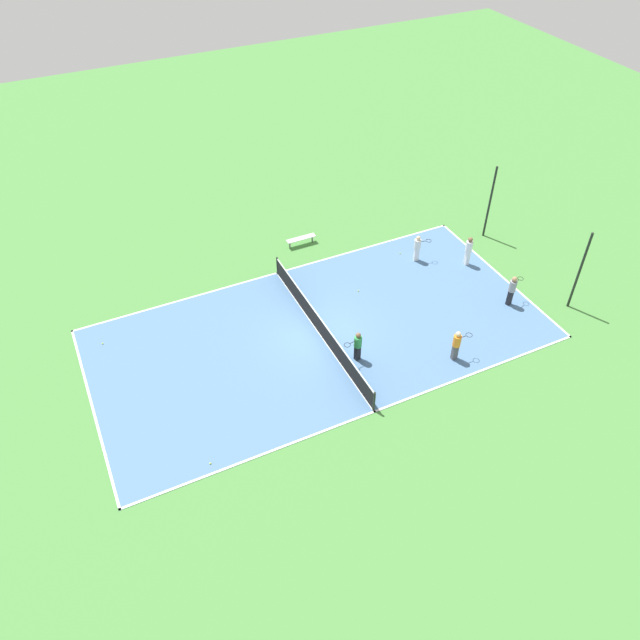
{
  "coord_description": "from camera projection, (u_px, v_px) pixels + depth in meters",
  "views": [
    {
      "loc": [
        19.54,
        -9.35,
        20.18
      ],
      "look_at": [
        0.0,
        0.0,
        0.9
      ],
      "focal_mm": 35.0,
      "sensor_mm": 36.0,
      "label": 1
    }
  ],
  "objects": [
    {
      "name": "ground_plane",
      "position": [
        320.0,
        334.0,
        29.6
      ],
      "size": [
        80.0,
        80.0,
        0.0
      ],
      "primitive_type": "plane",
      "color": "#47843D"
    },
    {
      "name": "player_center_orange",
      "position": [
        457.0,
        344.0,
        27.75
      ],
      "size": [
        0.38,
        0.95,
        1.62
      ],
      "rotation": [
        0.0,
        0.0,
        1.51
      ],
      "color": "#4C4C51",
      "rests_on": "court_surface"
    },
    {
      "name": "player_far_green",
      "position": [
        358.0,
        345.0,
        27.74
      ],
      "size": [
        0.49,
        0.98,
        1.58
      ],
      "rotation": [
        0.0,
        0.0,
        4.89
      ],
      "color": "black",
      "rests_on": "court_surface"
    },
    {
      "name": "player_far_white",
      "position": [
        417.0,
        247.0,
        33.42
      ],
      "size": [
        0.56,
        0.99,
        1.55
      ],
      "rotation": [
        0.0,
        0.0,
        1.32
      ],
      "color": "white",
      "rests_on": "court_surface"
    },
    {
      "name": "player_near_white",
      "position": [
        469.0,
        249.0,
        33.09
      ],
      "size": [
        0.4,
        0.4,
        1.71
      ],
      "rotation": [
        0.0,
        0.0,
        3.02
      ],
      "color": "white",
      "rests_on": "court_surface"
    },
    {
      "name": "player_baseline_gray",
      "position": [
        512.0,
        289.0,
        30.58
      ],
      "size": [
        0.59,
        0.99,
        1.7
      ],
      "rotation": [
        0.0,
        0.0,
        1.86
      ],
      "color": "black",
      "rests_on": "court_surface"
    },
    {
      "name": "court_surface",
      "position": [
        320.0,
        334.0,
        29.59
      ],
      "size": [
        10.67,
        21.3,
        0.02
      ],
      "color": "#4C729E",
      "rests_on": "ground_plane"
    },
    {
      "name": "tennis_net",
      "position": [
        320.0,
        325.0,
        29.22
      ],
      "size": [
        10.47,
        0.1,
        1.07
      ],
      "color": "black",
      "rests_on": "court_surface"
    },
    {
      "name": "fence_post_back_right",
      "position": [
        580.0,
        271.0,
        29.7
      ],
      "size": [
        0.12,
        0.12,
        4.35
      ],
      "color": "black",
      "rests_on": "ground_plane"
    },
    {
      "name": "tennis_ball_left_sideline",
      "position": [
        210.0,
        463.0,
        24.04
      ],
      "size": [
        0.07,
        0.07,
        0.07
      ],
      "primitive_type": "sphere",
      "color": "#CCE033",
      "rests_on": "court_surface"
    },
    {
      "name": "tennis_ball_far_baseline",
      "position": [
        358.0,
        291.0,
        31.95
      ],
      "size": [
        0.07,
        0.07,
        0.07
      ],
      "primitive_type": "sphere",
      "color": "#CCE033",
      "rests_on": "court_surface"
    },
    {
      "name": "tennis_ball_right_alley",
      "position": [
        103.0,
        343.0,
        29.04
      ],
      "size": [
        0.07,
        0.07,
        0.07
      ],
      "primitive_type": "sphere",
      "color": "#CCE033",
      "rests_on": "court_surface"
    },
    {
      "name": "tennis_ball_near_net",
      "position": [
        400.0,
        253.0,
        34.41
      ],
      "size": [
        0.07,
        0.07,
        0.07
      ],
      "primitive_type": "sphere",
      "color": "#CCE033",
      "rests_on": "court_surface"
    },
    {
      "name": "fence_post_back_left",
      "position": [
        490.0,
        202.0,
        34.39
      ],
      "size": [
        0.12,
        0.12,
        4.35
      ],
      "color": "black",
      "rests_on": "ground_plane"
    },
    {
      "name": "bench",
      "position": [
        301.0,
        239.0,
        34.88
      ],
      "size": [
        0.36,
        1.68,
        0.45
      ],
      "rotation": [
        0.0,
        0.0,
        1.57
      ],
      "color": "silver",
      "rests_on": "ground_plane"
    }
  ]
}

